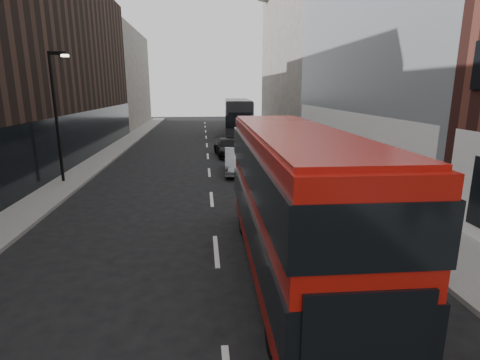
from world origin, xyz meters
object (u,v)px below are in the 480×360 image
object	(u,v)px
car_b	(238,161)
red_bus	(292,197)
street_lamp	(57,109)
car_a	(255,160)
grey_bus	(238,116)
car_c	(228,147)

from	to	relation	value
car_b	red_bus	bearing A→B (deg)	-85.76
street_lamp	car_a	bearing A→B (deg)	10.17
car_a	car_b	size ratio (longest dim) A/B	0.93
grey_bus	car_a	world-z (taller)	grey_bus
car_a	car_c	distance (m)	6.15
red_bus	car_a	world-z (taller)	red_bus
grey_bus	car_c	bearing A→B (deg)	-95.15
car_a	car_c	size ratio (longest dim) A/B	0.93
red_bus	grey_bus	distance (m)	34.39
street_lamp	red_bus	xyz separation A→B (m)	(10.27, -11.78, -1.85)
car_a	red_bus	bearing A→B (deg)	-97.10
street_lamp	car_c	distance (m)	13.17
grey_bus	car_a	size ratio (longest dim) A/B	2.88
grey_bus	car_c	size ratio (longest dim) A/B	2.67
grey_bus	car_b	distance (m)	20.90
street_lamp	car_c	xyz separation A→B (m)	(9.85, 8.01, -3.50)
red_bus	car_a	distance (m)	13.89
street_lamp	grey_bus	world-z (taller)	street_lamp
red_bus	grey_bus	bearing A→B (deg)	87.99
red_bus	car_b	distance (m)	13.67
street_lamp	car_c	size ratio (longest dim) A/B	1.48
red_bus	grey_bus	size ratio (longest dim) A/B	0.83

